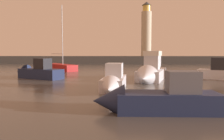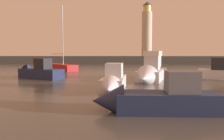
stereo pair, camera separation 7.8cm
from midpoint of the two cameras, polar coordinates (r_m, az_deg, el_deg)
The scene contains 8 objects.
ground_plane at distance 30.45m, azimuth 0.41°, elevation -1.03°, with size 220.00×220.00×0.00m, color #4C4742.
breakwater at distance 58.60m, azimuth 1.18°, elevation 2.60°, with size 70.16×4.01×2.00m, color #423F3D.
lighthouse at distance 59.26m, azimuth 8.98°, elevation 9.96°, with size 2.61×2.61×14.00m.
motorboat_1 at distance 23.63m, azimuth 9.93°, elevation -0.45°, with size 4.72×8.74×3.64m.
motorboat_4 at distance 17.16m, azimuth 0.38°, elevation -3.01°, with size 2.15×6.11×2.34m.
motorboat_5 at distance 11.18m, azimuth 10.14°, elevation -7.45°, with size 6.18×1.78×2.33m.
motorboat_6 at distance 27.02m, azimuth -18.98°, elevation -0.46°, with size 6.78×4.66×2.59m.
sailboat_moored at distance 37.94m, azimuth -12.88°, elevation 0.80°, with size 6.83×7.67×10.51m.
Camera 2 is at (0.88, -2.02, 2.93)m, focal length 35.63 mm.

